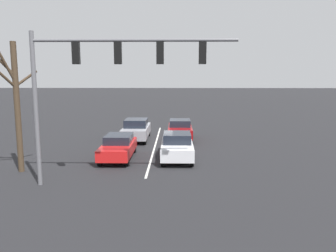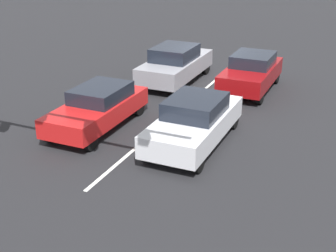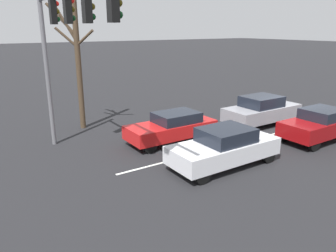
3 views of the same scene
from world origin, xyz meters
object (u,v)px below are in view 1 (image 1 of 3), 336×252
(car_gray_midlane_second, at_px, (136,129))
(bare_tree_near, at_px, (16,102))
(car_red_midlane_front, at_px, (118,146))
(traffic_signal_gantry, at_px, (102,70))
(car_maroon_leftlane_second, at_px, (180,129))
(car_silver_leftlane_front, at_px, (177,146))

(car_gray_midlane_second, relative_size, bare_tree_near, 0.70)
(car_red_midlane_front, distance_m, traffic_signal_gantry, 6.68)
(car_maroon_leftlane_second, bearing_deg, car_gray_midlane_second, 4.11)
(car_maroon_leftlane_second, height_order, car_gray_midlane_second, car_gray_midlane_second)
(bare_tree_near, bearing_deg, car_gray_midlane_second, -119.93)
(car_maroon_leftlane_second, distance_m, traffic_signal_gantry, 12.49)
(car_red_midlane_front, height_order, traffic_signal_gantry, traffic_signal_gantry)
(car_red_midlane_front, relative_size, bare_tree_near, 0.66)
(car_gray_midlane_second, bearing_deg, car_maroon_leftlane_second, -175.89)
(car_red_midlane_front, bearing_deg, bare_tree_near, 31.94)
(car_silver_leftlane_front, relative_size, bare_tree_near, 0.69)
(car_silver_leftlane_front, distance_m, traffic_signal_gantry, 7.50)
(car_maroon_leftlane_second, bearing_deg, car_red_midlane_front, 58.09)
(car_maroon_leftlane_second, distance_m, car_gray_midlane_second, 3.45)
(bare_tree_near, bearing_deg, traffic_signal_gantry, 157.81)
(car_gray_midlane_second, distance_m, bare_tree_near, 10.60)
(car_silver_leftlane_front, relative_size, car_gray_midlane_second, 1.00)
(car_red_midlane_front, xyz_separation_m, car_gray_midlane_second, (-0.40, -5.93, 0.10))
(traffic_signal_gantry, bearing_deg, bare_tree_near, -22.19)
(traffic_signal_gantry, bearing_deg, car_red_midlane_front, -87.23)
(car_silver_leftlane_front, xyz_separation_m, car_red_midlane_front, (3.58, 0.09, -0.04))
(car_silver_leftlane_front, distance_m, bare_tree_near, 9.28)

